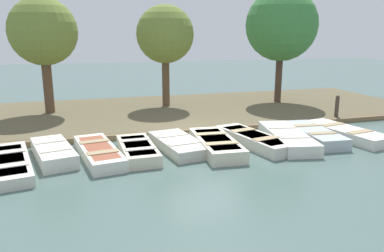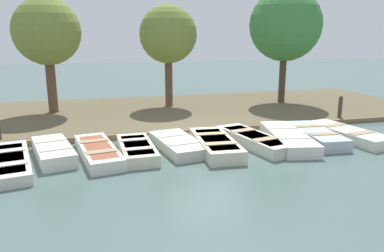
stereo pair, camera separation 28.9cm
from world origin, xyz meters
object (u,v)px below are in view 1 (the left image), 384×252
at_px(rowboat_5, 216,144).
at_px(rowboat_8, 314,134).
at_px(rowboat_9, 345,133).
at_px(park_tree_left, 165,35).
at_px(rowboat_0, 6,164).
at_px(park_tree_center, 281,25).
at_px(rowboat_2, 99,152).
at_px(rowboat_3, 138,150).
at_px(mooring_post_far, 337,108).
at_px(rowboat_7, 287,137).
at_px(park_tree_far_left, 43,32).
at_px(rowboat_4, 179,144).
at_px(rowboat_6, 253,139).
at_px(rowboat_1, 53,152).

distance_m(rowboat_5, rowboat_8, 3.78).
bearing_deg(rowboat_9, park_tree_left, -154.54).
relative_size(rowboat_0, park_tree_center, 0.61).
distance_m(rowboat_2, rowboat_5, 3.70).
xyz_separation_m(rowboat_3, mooring_post_far, (-2.33, 8.99, 0.38)).
relative_size(rowboat_2, rowboat_7, 0.92).
bearing_deg(park_tree_far_left, rowboat_8, 53.73).
xyz_separation_m(rowboat_2, park_tree_center, (-6.27, 9.57, 3.94)).
relative_size(rowboat_5, rowboat_9, 0.93).
height_order(rowboat_8, mooring_post_far, mooring_post_far).
distance_m(rowboat_7, rowboat_9, 2.38).
height_order(rowboat_3, rowboat_8, rowboat_8).
xyz_separation_m(rowboat_7, rowboat_9, (0.00, 2.38, -0.02)).
distance_m(rowboat_4, rowboat_5, 1.22).
bearing_deg(rowboat_4, park_tree_center, 122.71).
height_order(rowboat_2, mooring_post_far, mooring_post_far).
xyz_separation_m(rowboat_6, rowboat_7, (0.11, 1.22, 0.01)).
height_order(rowboat_8, park_tree_left, park_tree_left).
bearing_deg(rowboat_8, park_tree_far_left, -120.98).
distance_m(rowboat_1, park_tree_far_left, 7.32).
bearing_deg(park_tree_far_left, rowboat_4, 33.68).
bearing_deg(rowboat_2, park_tree_center, 114.24).
height_order(rowboat_0, park_tree_center, park_tree_center).
bearing_deg(rowboat_5, rowboat_9, 95.02).
distance_m(rowboat_9, mooring_post_far, 2.83).
relative_size(rowboat_5, rowboat_6, 0.92).
height_order(rowboat_7, rowboat_8, rowboat_7).
distance_m(rowboat_7, park_tree_center, 8.23).
bearing_deg(rowboat_9, rowboat_0, -99.60).
height_order(rowboat_4, rowboat_5, rowboat_5).
height_order(rowboat_2, rowboat_6, rowboat_6).
bearing_deg(rowboat_8, rowboat_5, -82.08).
relative_size(rowboat_4, mooring_post_far, 2.53).
bearing_deg(rowboat_1, rowboat_2, 65.17).
bearing_deg(rowboat_9, rowboat_4, -103.32).
relative_size(rowboat_8, park_tree_center, 0.52).
relative_size(rowboat_2, rowboat_6, 0.97).
bearing_deg(rowboat_4, rowboat_3, -88.07).
height_order(rowboat_6, park_tree_far_left, park_tree_far_left).
bearing_deg(rowboat_2, rowboat_1, -111.07).
xyz_separation_m(rowboat_2, rowboat_4, (-0.13, 2.55, -0.00)).
bearing_deg(rowboat_0, park_tree_center, 107.82).
distance_m(rowboat_3, park_tree_center, 11.26).
distance_m(rowboat_6, rowboat_9, 3.60).
distance_m(rowboat_2, park_tree_far_left, 7.77).
bearing_deg(rowboat_5, rowboat_2, -90.88).
height_order(rowboat_9, park_tree_center, park_tree_center).
bearing_deg(rowboat_4, mooring_post_far, 96.76).
distance_m(rowboat_2, mooring_post_far, 10.41).
bearing_deg(rowboat_0, rowboat_3, 82.31).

